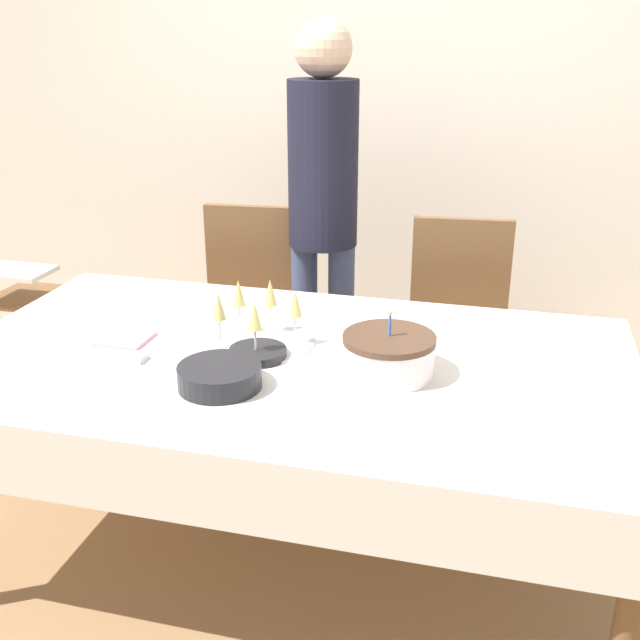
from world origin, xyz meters
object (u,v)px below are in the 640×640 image
dining_chair_far_left (246,309)px  plate_stack_main (220,376)px  birthday_cake (389,355)px  high_chair (30,313)px  champagne_tray (257,322)px  plate_stack_dessert (258,353)px  person_standing (323,195)px  dining_chair_far_right (458,329)px

dining_chair_far_left → plate_stack_main: (0.34, -1.14, 0.25)m
birthday_cake → high_chair: birthday_cake is taller
dining_chair_far_left → champagne_tray: size_ratio=2.64×
champagne_tray → high_chair: 1.45m
champagne_tray → plate_stack_dessert: (0.04, -0.10, -0.06)m
dining_chair_far_left → person_standing: bearing=6.5°
birthday_cake → person_standing: person_standing is taller
plate_stack_dessert → person_standing: size_ratio=0.10×
plate_stack_main → high_chair: plate_stack_main is taller
birthday_cake → plate_stack_main: bearing=-155.5°
dining_chair_far_left → person_standing: person_standing is taller
person_standing → dining_chair_far_right: bearing=-3.8°
birthday_cake → plate_stack_main: (-0.43, -0.20, -0.03)m
birthday_cake → plate_stack_dessert: 0.40m
champagne_tray → birthday_cake: bearing=-15.4°
birthday_cake → person_standing: 1.10m
champagne_tray → person_standing: 0.89m
dining_chair_far_left → person_standing: (0.33, 0.04, 0.51)m
plate_stack_dessert → person_standing: person_standing is taller
dining_chair_far_left → dining_chair_far_right: size_ratio=1.00×
person_standing → dining_chair_far_left: bearing=-173.5°
dining_chair_far_left → high_chair: dining_chair_far_left is taller
birthday_cake → champagne_tray: size_ratio=0.73×
dining_chair_far_right → birthday_cake: (-0.13, -0.94, 0.28)m
champagne_tray → plate_stack_main: (0.00, -0.32, -0.04)m
dining_chair_far_left → plate_stack_main: dining_chair_far_left is taller
dining_chair_far_left → dining_chair_far_right: 0.91m
birthday_cake → person_standing: bearing=114.3°
champagne_tray → high_chair: bearing=154.1°
birthday_cake → person_standing: (-0.44, 0.98, 0.23)m
dining_chair_far_left → champagne_tray: bearing=-67.4°
person_standing → plate_stack_dessert: bearing=-87.3°
person_standing → high_chair: (-1.27, -0.24, -0.54)m
birthday_cake → high_chair: size_ratio=0.37×
plate_stack_dessert → dining_chair_far_right: bearing=60.2°
plate_stack_main → plate_stack_dessert: bearing=80.1°
high_chair → dining_chair_far_right: bearing=6.2°
dining_chair_far_left → plate_stack_dessert: dining_chair_far_left is taller
plate_stack_dessert → plate_stack_main: bearing=-99.9°
high_chair → birthday_cake: bearing=-23.4°
dining_chair_far_right → birthday_cake: 0.99m
dining_chair_far_right → champagne_tray: bearing=-124.6°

